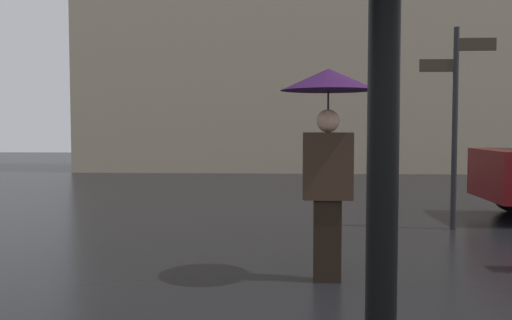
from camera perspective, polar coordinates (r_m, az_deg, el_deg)
The scene contains 2 objects.
pedestrian_with_umbrella at distance 5.53m, azimuth 7.21°, elevation 3.93°, with size 0.93×0.93×2.06m.
street_signpost at distance 8.80m, azimuth 19.31°, elevation 4.98°, with size 1.08×0.08×2.94m.
Camera 1 is at (-0.50, -2.55, 1.51)m, focal length 40.06 mm.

